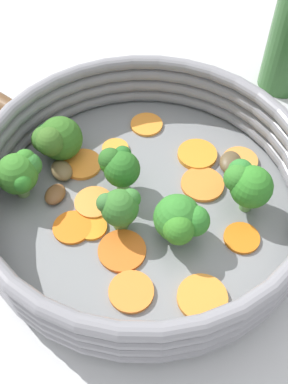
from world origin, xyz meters
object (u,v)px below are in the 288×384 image
(carrot_slice_4, at_px, (197,155))
(broccoli_floret_3, at_px, (120,207))
(carrot_slice_9, at_px, (122,251))
(carrot_slice_8, at_px, (82,164))
(broccoli_floret_1, at_px, (20,172))
(broccoli_floret_2, at_px, (119,167))
(carrot_slice_6, at_px, (147,124))
(carrot_slice_0, at_px, (240,161))
(carrot_slice_3, at_px, (202,298))
(broccoli_floret_0, at_px, (180,220))
(skillet, at_px, (144,206))
(broccoli_floret_4, at_px, (247,184))
(broccoli_floret_5, at_px, (56,139))
(carrot_slice_10, at_px, (242,238))
(carrot_slice_1, at_px, (202,184))
(carrot_slice_5, at_px, (72,227))
(mushroom_piece_1, at_px, (62,170))
(mushroom_piece_2, at_px, (231,163))
(carrot_slice_11, at_px, (131,292))
(mushroom_piece_0, at_px, (55,194))
(carrot_slice_12, at_px, (94,199))
(carrot_slice_7, at_px, (92,227))

(carrot_slice_4, height_order, broccoli_floret_3, broccoli_floret_3)
(carrot_slice_9, bearing_deg, carrot_slice_8, -161.31)
(broccoli_floret_1, distance_m, broccoli_floret_2, 0.09)
(carrot_slice_6, xyz_separation_m, broccoli_floret_1, (0.09, -0.13, 0.03))
(carrot_slice_0, bearing_deg, carrot_slice_8, -93.04)
(carrot_slice_3, height_order, broccoli_floret_3, broccoli_floret_3)
(broccoli_floret_0, bearing_deg, carrot_slice_0, 138.55)
(skillet, bearing_deg, broccoli_floret_1, -100.04)
(broccoli_floret_4, bearing_deg, broccoli_floret_5, -113.72)
(broccoli_floret_3, height_order, broccoli_floret_5, broccoli_floret_5)
(carrot_slice_10, bearing_deg, carrot_slice_1, -158.37)
(carrot_slice_5, xyz_separation_m, mushroom_piece_1, (-0.07, -0.01, 0.01))
(broccoli_floret_1, bearing_deg, mushroom_piece_2, 94.44)
(skillet, height_order, mushroom_piece_1, mushroom_piece_1)
(broccoli_floret_3, bearing_deg, carrot_slice_9, -0.80)
(carrot_slice_5, height_order, broccoli_floret_5, broccoli_floret_5)
(carrot_slice_9, bearing_deg, carrot_slice_0, 127.10)
(carrot_slice_8, bearing_deg, carrot_slice_11, 15.84)
(skillet, height_order, carrot_slice_11, carrot_slice_11)
(carrot_slice_4, xyz_separation_m, mushroom_piece_0, (0.04, -0.15, 0.00))
(carrot_slice_10, distance_m, carrot_slice_12, 0.15)
(skillet, bearing_deg, carrot_slice_11, -11.10)
(carrot_slice_5, xyz_separation_m, carrot_slice_8, (-0.08, 0.01, 0.00))
(carrot_slice_0, bearing_deg, carrot_slice_6, -123.79)
(carrot_slice_1, relative_size, carrot_slice_7, 1.48)
(broccoli_floret_2, height_order, broccoli_floret_5, same)
(broccoli_floret_1, bearing_deg, mushroom_piece_0, 73.67)
(broccoli_floret_5, bearing_deg, broccoli_floret_4, 66.28)
(carrot_slice_10, xyz_separation_m, broccoli_floret_3, (-0.03, -0.11, 0.03))
(carrot_slice_10, relative_size, mushroom_piece_1, 1.22)
(carrot_slice_3, relative_size, mushroom_piece_0, 1.67)
(carrot_slice_5, xyz_separation_m, mushroom_piece_0, (-0.04, -0.02, 0.00))
(carrot_slice_10, relative_size, broccoli_floret_0, 0.66)
(broccoli_floret_3, xyz_separation_m, broccoli_floret_5, (-0.09, -0.06, -0.00))
(broccoli_floret_2, bearing_deg, carrot_slice_8, -129.68)
(broccoli_floret_1, bearing_deg, carrot_slice_6, 123.67)
(carrot_slice_9, relative_size, broccoli_floret_1, 0.87)
(skillet, xyz_separation_m, carrot_slice_10, (0.05, 0.09, 0.01))
(carrot_slice_6, xyz_separation_m, mushroom_piece_1, (0.07, -0.09, 0.01))
(carrot_slice_10, xyz_separation_m, carrot_slice_11, (0.05, -0.11, 0.00))
(mushroom_piece_2, bearing_deg, broccoli_floret_1, -85.56)
(carrot_slice_3, bearing_deg, carrot_slice_1, 170.70)
(carrot_slice_0, xyz_separation_m, carrot_slice_1, (0.03, -0.05, -0.00))
(carrot_slice_3, xyz_separation_m, mushroom_piece_1, (-0.15, -0.12, 0.00))
(carrot_slice_4, xyz_separation_m, carrot_slice_7, (0.08, -0.11, -0.00))
(carrot_slice_10, xyz_separation_m, mushroom_piece_1, (-0.09, -0.17, 0.01))
(carrot_slice_3, distance_m, carrot_slice_11, 0.06)
(broccoli_floret_0, bearing_deg, broccoli_floret_3, -109.17)
(carrot_slice_11, bearing_deg, carrot_slice_3, 79.91)
(carrot_slice_11, xyz_separation_m, broccoli_floret_1, (-0.12, -0.10, 0.03))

